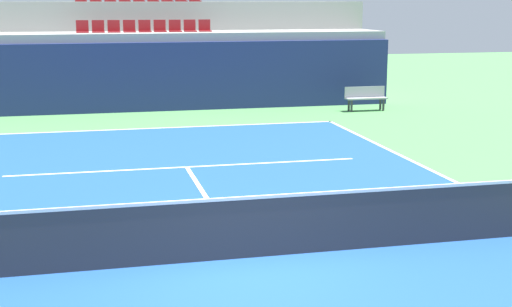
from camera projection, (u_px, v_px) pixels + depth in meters
name	position (u px, v px, depth m)	size (l,w,h in m)	color
ground_plane	(245.00, 259.00, 11.21)	(80.00, 80.00, 0.00)	#4C8C4C
court_surface	(245.00, 258.00, 11.21)	(11.00, 24.00, 0.01)	#1E4C99
baseline_far	(162.00, 128.00, 22.60)	(11.00, 0.10, 0.00)	white
service_line_far	(187.00, 167.00, 17.31)	(8.26, 0.10, 0.00)	white
centre_service_line	(210.00, 203.00, 14.26)	(0.10, 6.40, 0.00)	white
back_wall	(150.00, 77.00, 25.87)	(17.79, 0.30, 2.42)	navy
stands_tier_lower	(146.00, 69.00, 27.13)	(17.79, 2.40, 2.72)	#9E9E99
stands_tier_upper	(141.00, 50.00, 29.31)	(17.79, 2.40, 3.81)	#9E9E99
seating_row_lower	(145.00, 29.00, 26.92)	(4.89, 0.44, 0.44)	maroon
tennis_net	(245.00, 227.00, 11.10)	(11.08, 0.08, 1.07)	black
player_bench	(366.00, 96.00, 26.14)	(1.50, 0.40, 0.85)	#99999E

